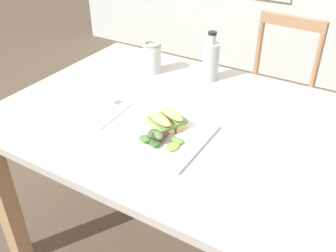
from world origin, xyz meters
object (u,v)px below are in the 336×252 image
at_px(plate_lunch, 162,135).
at_px(sandwich_half_front, 160,122).
at_px(mason_jar_iced_tea, 153,59).
at_px(fork_on_napkin, 110,110).
at_px(chair_wooden_far, 273,96).
at_px(bottle_cold_brew, 211,63).
at_px(sandwich_half_back, 172,117).
at_px(dining_table, 187,142).

xyz_separation_m(plate_lunch, sandwich_half_front, (-0.02, 0.02, 0.03)).
bearing_deg(mason_jar_iced_tea, plate_lunch, -53.70).
bearing_deg(fork_on_napkin, chair_wooden_far, 69.83).
bearing_deg(fork_on_napkin, bottle_cold_brew, 65.40).
xyz_separation_m(sandwich_half_back, mason_jar_iced_tea, (-0.31, 0.35, 0.02)).
distance_m(chair_wooden_far, fork_on_napkin, 1.09).
bearing_deg(fork_on_napkin, plate_lunch, -9.55).
bearing_deg(bottle_cold_brew, dining_table, -77.97).
xyz_separation_m(sandwich_half_front, sandwich_half_back, (0.02, 0.05, 0.00)).
relative_size(sandwich_half_front, mason_jar_iced_tea, 0.88).
height_order(chair_wooden_far, bottle_cold_brew, bottle_cold_brew).
bearing_deg(mason_jar_iced_tea, sandwich_half_back, -48.73).
xyz_separation_m(sandwich_half_front, bottle_cold_brew, (-0.04, 0.47, 0.04)).
distance_m(chair_wooden_far, sandwich_half_front, 1.07).
bearing_deg(sandwich_half_front, bottle_cold_brew, 94.28).
distance_m(sandwich_half_front, bottle_cold_brew, 0.47).
bearing_deg(chair_wooden_far, dining_table, -95.66).
height_order(dining_table, mason_jar_iced_tea, mason_jar_iced_tea).
relative_size(chair_wooden_far, plate_lunch, 2.91).
bearing_deg(sandwich_half_back, chair_wooden_far, 83.79).
relative_size(plate_lunch, bottle_cold_brew, 1.39).
relative_size(chair_wooden_far, fork_on_napkin, 4.68).
bearing_deg(fork_on_napkin, mason_jar_iced_tea, 97.86).
xyz_separation_m(plate_lunch, bottle_cold_brew, (-0.06, 0.49, 0.07)).
bearing_deg(mason_jar_iced_tea, chair_wooden_far, 55.59).
relative_size(plate_lunch, mason_jar_iced_tea, 2.14).
relative_size(sandwich_half_front, bottle_cold_brew, 0.57).
height_order(sandwich_half_front, mason_jar_iced_tea, mason_jar_iced_tea).
distance_m(dining_table, fork_on_napkin, 0.32).
relative_size(sandwich_half_back, fork_on_napkin, 0.66).
xyz_separation_m(fork_on_napkin, mason_jar_iced_tea, (-0.05, 0.38, 0.06)).
bearing_deg(dining_table, plate_lunch, -96.07).
relative_size(chair_wooden_far, bottle_cold_brew, 4.06).
relative_size(sandwich_half_back, bottle_cold_brew, 0.57).
height_order(chair_wooden_far, mason_jar_iced_tea, mason_jar_iced_tea).
distance_m(dining_table, plate_lunch, 0.19).
height_order(dining_table, fork_on_napkin, fork_on_napkin).
height_order(chair_wooden_far, fork_on_napkin, chair_wooden_far).
xyz_separation_m(dining_table, fork_on_napkin, (-0.28, -0.11, 0.11)).
xyz_separation_m(chair_wooden_far, mason_jar_iced_tea, (-0.42, -0.61, 0.36)).
relative_size(plate_lunch, sandwich_half_back, 2.42).
relative_size(dining_table, chair_wooden_far, 1.61).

